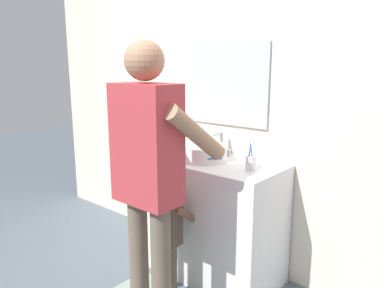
{
  "coord_description": "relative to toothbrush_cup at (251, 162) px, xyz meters",
  "views": [
    {
      "loc": [
        1.67,
        -1.81,
        1.6
      ],
      "look_at": [
        0.0,
        0.15,
        1.04
      ],
      "focal_mm": 35.03,
      "sensor_mm": 36.0,
      "label": 1
    }
  ],
  "objects": [
    {
      "name": "back_wall",
      "position": [
        -0.41,
        0.35,
        0.4
      ],
      "size": [
        4.4,
        0.1,
        2.7
      ],
      "color": "beige",
      "rests_on": "ground"
    },
    {
      "name": "toothbrush_cup",
      "position": [
        0.0,
        0.0,
        0.0
      ],
      "size": [
        0.07,
        0.07,
        0.21
      ],
      "color": "silver",
      "rests_on": "vanity_cabinet"
    },
    {
      "name": "soap_bottle",
      "position": [
        -0.71,
        0.02,
        0.01
      ],
      "size": [
        0.06,
        0.06,
        0.17
      ],
      "color": "#66B2D1",
      "rests_on": "vanity_cabinet"
    },
    {
      "name": "adult_parent",
      "position": [
        -0.29,
        -0.64,
        0.08
      ],
      "size": [
        0.53,
        0.56,
        1.72
      ],
      "color": "#6B5B4C",
      "rests_on": "ground"
    },
    {
      "name": "vanity_cabinet",
      "position": [
        -0.41,
        0.03,
        -0.5
      ],
      "size": [
        1.16,
        0.54,
        0.9
      ],
      "primitive_type": "cube",
      "color": "white",
      "rests_on": "ground"
    },
    {
      "name": "ground_plane",
      "position": [
        -0.41,
        -0.27,
        -0.95
      ],
      "size": [
        14.0,
        14.0,
        0.0
      ],
      "primitive_type": "plane",
      "color": "slate"
    },
    {
      "name": "child_toddler",
      "position": [
        -0.41,
        -0.37,
        -0.45
      ],
      "size": [
        0.26,
        0.26,
        0.84
      ],
      "color": "#6B5B4C",
      "rests_on": "ground"
    },
    {
      "name": "sink_basin",
      "position": [
        -0.41,
        0.01,
        0.0
      ],
      "size": [
        0.34,
        0.34,
        0.11
      ],
      "color": "silver",
      "rests_on": "vanity_cabinet"
    },
    {
      "name": "faucet",
      "position": [
        -0.41,
        0.22,
        0.03
      ],
      "size": [
        0.18,
        0.14,
        0.18
      ],
      "color": "#B7BABF",
      "rests_on": "vanity_cabinet"
    }
  ]
}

